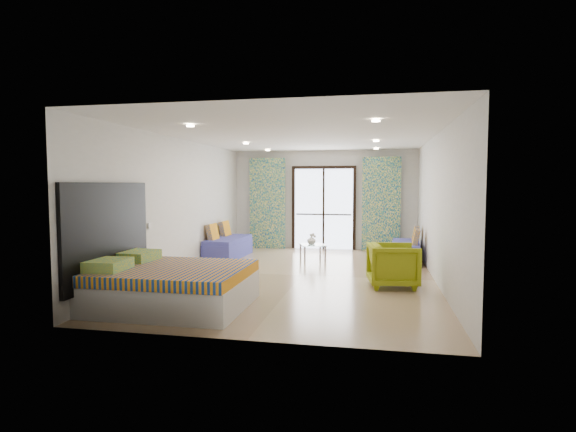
% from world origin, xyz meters
% --- Properties ---
extents(floor, '(5.00, 7.50, 0.01)m').
position_xyz_m(floor, '(0.00, 0.00, 0.00)').
color(floor, '#957859').
rests_on(floor, ground).
extents(ceiling, '(5.00, 7.50, 0.01)m').
position_xyz_m(ceiling, '(0.00, 0.00, 2.70)').
color(ceiling, silver).
rests_on(ceiling, ground).
extents(wall_back, '(5.00, 0.01, 2.70)m').
position_xyz_m(wall_back, '(0.00, 3.75, 1.35)').
color(wall_back, silver).
rests_on(wall_back, ground).
extents(wall_front, '(5.00, 0.01, 2.70)m').
position_xyz_m(wall_front, '(0.00, -3.75, 1.35)').
color(wall_front, silver).
rests_on(wall_front, ground).
extents(wall_left, '(0.01, 7.50, 2.70)m').
position_xyz_m(wall_left, '(-2.50, 0.00, 1.35)').
color(wall_left, silver).
rests_on(wall_left, ground).
extents(wall_right, '(0.01, 7.50, 2.70)m').
position_xyz_m(wall_right, '(2.50, 0.00, 1.35)').
color(wall_right, silver).
rests_on(wall_right, ground).
extents(balcony_door, '(1.76, 0.08, 2.28)m').
position_xyz_m(balcony_door, '(0.00, 3.72, 1.26)').
color(balcony_door, black).
rests_on(balcony_door, floor).
extents(balcony_rail, '(1.52, 0.03, 0.04)m').
position_xyz_m(balcony_rail, '(0.00, 3.73, 0.95)').
color(balcony_rail, '#595451').
rests_on(balcony_rail, balcony_door).
extents(curtain_left, '(1.00, 0.10, 2.50)m').
position_xyz_m(curtain_left, '(-1.55, 3.57, 1.25)').
color(curtain_left, white).
rests_on(curtain_left, floor).
extents(curtain_right, '(1.00, 0.10, 2.50)m').
position_xyz_m(curtain_right, '(1.55, 3.57, 1.25)').
color(curtain_right, white).
rests_on(curtain_right, floor).
extents(downlight_a, '(0.12, 0.12, 0.02)m').
position_xyz_m(downlight_a, '(-1.40, -2.00, 2.67)').
color(downlight_a, '#FFE0B2').
rests_on(downlight_a, ceiling).
extents(downlight_b, '(0.12, 0.12, 0.02)m').
position_xyz_m(downlight_b, '(1.40, -2.00, 2.67)').
color(downlight_b, '#FFE0B2').
rests_on(downlight_b, ceiling).
extents(downlight_c, '(0.12, 0.12, 0.02)m').
position_xyz_m(downlight_c, '(-1.40, 1.00, 2.67)').
color(downlight_c, '#FFE0B2').
rests_on(downlight_c, ceiling).
extents(downlight_d, '(0.12, 0.12, 0.02)m').
position_xyz_m(downlight_d, '(1.40, 1.00, 2.67)').
color(downlight_d, '#FFE0B2').
rests_on(downlight_d, ceiling).
extents(downlight_e, '(0.12, 0.12, 0.02)m').
position_xyz_m(downlight_e, '(-1.40, 3.00, 2.67)').
color(downlight_e, '#FFE0B2').
rests_on(downlight_e, ceiling).
extents(downlight_f, '(0.12, 0.12, 0.02)m').
position_xyz_m(downlight_f, '(1.40, 3.00, 2.67)').
color(downlight_f, '#FFE0B2').
rests_on(downlight_f, ceiling).
extents(headboard, '(0.06, 2.10, 1.50)m').
position_xyz_m(headboard, '(-2.46, -2.59, 1.05)').
color(headboard, black).
rests_on(headboard, floor).
extents(switch_plate, '(0.02, 0.10, 0.10)m').
position_xyz_m(switch_plate, '(-2.47, -1.34, 1.05)').
color(switch_plate, silver).
rests_on(switch_plate, wall_left).
extents(bed, '(2.13, 1.74, 0.73)m').
position_xyz_m(bed, '(-1.48, -2.59, 0.31)').
color(bed, silver).
rests_on(bed, floor).
extents(daybed_left, '(0.73, 1.76, 0.86)m').
position_xyz_m(daybed_left, '(-2.12, 1.81, 0.27)').
color(daybed_left, '#40429A').
rests_on(daybed_left, floor).
extents(daybed_right, '(0.73, 1.64, 0.79)m').
position_xyz_m(daybed_right, '(2.11, 2.06, 0.25)').
color(daybed_right, '#40429A').
rests_on(daybed_right, floor).
extents(coffee_table, '(0.72, 0.72, 0.64)m').
position_xyz_m(coffee_table, '(-0.03, 1.83, 0.33)').
color(coffee_table, silver).
rests_on(coffee_table, floor).
extents(vase, '(0.23, 0.24, 0.20)m').
position_xyz_m(vase, '(-0.07, 1.85, 0.47)').
color(vase, white).
rests_on(vase, coffee_table).
extents(armchair, '(0.86, 0.90, 0.83)m').
position_xyz_m(armchair, '(1.72, -0.66, 0.41)').
color(armchair, olive).
rests_on(armchair, floor).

